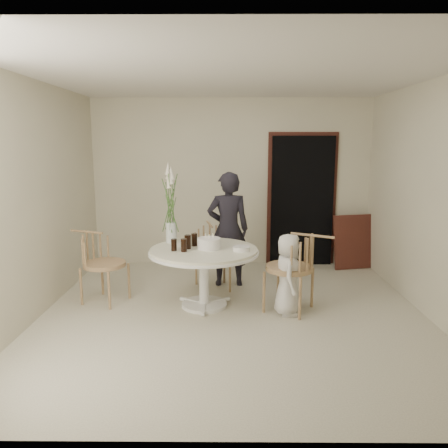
{
  "coord_description": "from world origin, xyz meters",
  "views": [
    {
      "loc": [
        -0.07,
        -4.88,
        1.99
      ],
      "look_at": [
        -0.11,
        0.3,
        1.02
      ],
      "focal_mm": 35.0,
      "sensor_mm": 36.0,
      "label": 1
    }
  ],
  "objects_px": {
    "chair_right": "(300,261)",
    "boy": "(288,274)",
    "chair_left": "(96,256)",
    "chair_far": "(211,246)",
    "birthday_cake": "(209,243)",
    "girl": "(228,229)",
    "table": "(204,258)",
    "flower_vase": "(171,205)"
  },
  "relations": [
    {
      "from": "chair_right",
      "to": "boy",
      "type": "bearing_deg",
      "value": -39.44
    },
    {
      "from": "chair_right",
      "to": "chair_left",
      "type": "distance_m",
      "value": 2.54
    },
    {
      "from": "chair_far",
      "to": "birthday_cake",
      "type": "bearing_deg",
      "value": -100.91
    },
    {
      "from": "chair_right",
      "to": "boy",
      "type": "distance_m",
      "value": 0.22
    },
    {
      "from": "chair_right",
      "to": "girl",
      "type": "distance_m",
      "value": 1.34
    },
    {
      "from": "chair_far",
      "to": "birthday_cake",
      "type": "height_order",
      "value": "birthday_cake"
    },
    {
      "from": "girl",
      "to": "birthday_cake",
      "type": "height_order",
      "value": "girl"
    },
    {
      "from": "chair_far",
      "to": "chair_left",
      "type": "relative_size",
      "value": 0.97
    },
    {
      "from": "table",
      "to": "boy",
      "type": "relative_size",
      "value": 1.38
    },
    {
      "from": "boy",
      "to": "girl",
      "type": "bearing_deg",
      "value": 36.32
    },
    {
      "from": "chair_far",
      "to": "chair_right",
      "type": "bearing_deg",
      "value": -53.5
    },
    {
      "from": "girl",
      "to": "boy",
      "type": "distance_m",
      "value": 1.33
    },
    {
      "from": "chair_far",
      "to": "chair_right",
      "type": "relative_size",
      "value": 0.91
    },
    {
      "from": "chair_far",
      "to": "chair_right",
      "type": "height_order",
      "value": "chair_right"
    },
    {
      "from": "table",
      "to": "girl",
      "type": "xyz_separation_m",
      "value": [
        0.29,
        0.84,
        0.19
      ]
    },
    {
      "from": "table",
      "to": "chair_left",
      "type": "xyz_separation_m",
      "value": [
        -1.37,
        0.19,
        -0.03
      ]
    },
    {
      "from": "flower_vase",
      "to": "girl",
      "type": "bearing_deg",
      "value": 34.8
    },
    {
      "from": "table",
      "to": "boy",
      "type": "bearing_deg",
      "value": -13.62
    },
    {
      "from": "chair_far",
      "to": "birthday_cake",
      "type": "distance_m",
      "value": 0.84
    },
    {
      "from": "birthday_cake",
      "to": "chair_left",
      "type": "bearing_deg",
      "value": 172.17
    },
    {
      "from": "chair_far",
      "to": "boy",
      "type": "xyz_separation_m",
      "value": [
        0.93,
        -1.04,
        -0.09
      ]
    },
    {
      "from": "birthday_cake",
      "to": "flower_vase",
      "type": "bearing_deg",
      "value": 145.19
    },
    {
      "from": "table",
      "to": "birthday_cake",
      "type": "height_order",
      "value": "birthday_cake"
    },
    {
      "from": "chair_left",
      "to": "birthday_cake",
      "type": "relative_size",
      "value": 3.29
    },
    {
      "from": "chair_left",
      "to": "flower_vase",
      "type": "distance_m",
      "value": 1.14
    },
    {
      "from": "chair_far",
      "to": "chair_left",
      "type": "xyz_separation_m",
      "value": [
        -1.43,
        -0.61,
        0.02
      ]
    },
    {
      "from": "girl",
      "to": "chair_far",
      "type": "bearing_deg",
      "value": 7.44
    },
    {
      "from": "table",
      "to": "flower_vase",
      "type": "bearing_deg",
      "value": 142.13
    },
    {
      "from": "chair_left",
      "to": "flower_vase",
      "type": "xyz_separation_m",
      "value": [
        0.94,
        0.15,
        0.63
      ]
    },
    {
      "from": "birthday_cake",
      "to": "table",
      "type": "bearing_deg",
      "value": 171.96
    },
    {
      "from": "chair_right",
      "to": "flower_vase",
      "type": "xyz_separation_m",
      "value": [
        -1.57,
        0.52,
        0.59
      ]
    },
    {
      "from": "chair_far",
      "to": "boy",
      "type": "relative_size",
      "value": 0.91
    },
    {
      "from": "chair_far",
      "to": "chair_left",
      "type": "bearing_deg",
      "value": -168.4
    },
    {
      "from": "chair_far",
      "to": "flower_vase",
      "type": "relative_size",
      "value": 0.86
    },
    {
      "from": "table",
      "to": "chair_far",
      "type": "bearing_deg",
      "value": 85.87
    },
    {
      "from": "chair_far",
      "to": "flower_vase",
      "type": "distance_m",
      "value": 0.93
    },
    {
      "from": "chair_right",
      "to": "chair_left",
      "type": "xyz_separation_m",
      "value": [
        -2.51,
        0.37,
        -0.04
      ]
    },
    {
      "from": "birthday_cake",
      "to": "chair_right",
      "type": "bearing_deg",
      "value": -9.04
    },
    {
      "from": "table",
      "to": "chair_far",
      "type": "height_order",
      "value": "chair_far"
    },
    {
      "from": "chair_right",
      "to": "girl",
      "type": "height_order",
      "value": "girl"
    },
    {
      "from": "table",
      "to": "birthday_cake",
      "type": "relative_size",
      "value": 4.81
    },
    {
      "from": "table",
      "to": "boy",
      "type": "distance_m",
      "value": 1.03
    }
  ]
}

